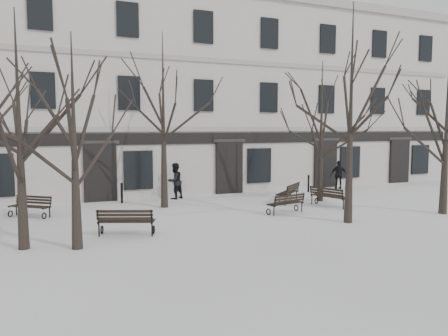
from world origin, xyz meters
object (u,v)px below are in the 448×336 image
tree_0 (18,101)px  bench_1 (126,221)px  tree_1 (73,115)px  tree_2 (351,86)px  bench_4 (289,192)px  tree_3 (447,104)px  bench_3 (31,206)px  bench_5 (329,196)px  bench_2 (286,203)px

tree_0 → bench_1: tree_0 is taller
tree_1 → tree_2: tree_2 is taller
bench_4 → tree_3: bearing=92.7°
bench_3 → bench_5: bench_5 is taller
bench_4 → bench_5: bench_4 is taller
bench_3 → tree_0: bearing=-52.4°
tree_1 → bench_2: bearing=14.2°
tree_0 → tree_1: tree_0 is taller
bench_1 → tree_2: bearing=-166.3°
tree_1 → tree_3: (14.85, -0.42, 0.61)m
tree_1 → tree_2: (9.97, -0.24, 1.19)m
tree_0 → tree_3: 16.37m
tree_1 → tree_2: 10.05m
tree_3 → bench_1: size_ratio=3.76×
bench_2 → bench_3: (-10.04, 3.55, 0.00)m
tree_2 → bench_4: (0.28, 4.80, -4.70)m
tree_2 → bench_2: tree_2 is taller
tree_3 → bench_1: bearing=173.7°
tree_1 → tree_0: bearing=157.6°
bench_1 → bench_3: 5.61m
bench_1 → bench_2: bench_1 is taller
tree_0 → tree_3: bearing=-3.6°
bench_4 → bench_5: size_ratio=0.97×
tree_1 → bench_4: size_ratio=3.45×
bench_3 → bench_5: size_ratio=0.89×
tree_1 → bench_2: tree_1 is taller
tree_1 → bench_3: 6.90m
tree_0 → bench_3: bearing=88.5°
tree_2 → bench_2: 5.49m
tree_2 → tree_1: bearing=178.6°
bench_3 → bench_4: bearing=33.2°
bench_1 → bench_5: bearing=-146.8°
tree_0 → bench_1: bearing=7.5°
tree_3 → bench_2: (-6.16, 2.63, -4.17)m
tree_1 → bench_2: 9.65m
bench_3 → bench_4: (11.60, -1.20, 0.05)m
bench_1 → bench_2: 7.12m
tree_2 → bench_1: bearing=171.3°
bench_1 → tree_0: bearing=30.0°
tree_2 → bench_4: size_ratio=4.47×
bench_4 → tree_2: bearing=46.7°
tree_2 → bench_1: 9.63m
tree_1 → tree_3: size_ratio=0.87×
bench_1 → bench_2: bearing=-148.0°
bench_4 → bench_3: bearing=-45.9°
bench_2 → bench_5: size_ratio=0.93×
tree_0 → bench_5: tree_0 is taller
tree_1 → bench_1: bearing=31.7°
tree_2 → tree_3: tree_2 is taller
bench_4 → bench_5: (1.13, -1.68, -0.02)m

